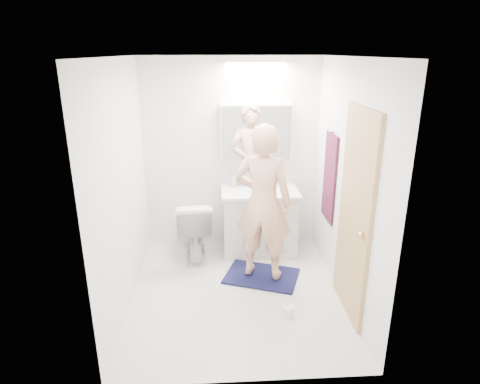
{
  "coord_description": "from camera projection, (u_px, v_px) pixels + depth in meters",
  "views": [
    {
      "loc": [
        -0.19,
        -3.76,
        2.45
      ],
      "look_at": [
        0.05,
        0.25,
        1.05
      ],
      "focal_mm": 30.41,
      "sensor_mm": 36.0,
      "label": 1
    }
  ],
  "objects": [
    {
      "name": "towel_hook",
      "position": [
        332.0,
        132.0,
        4.4
      ],
      "size": [
        0.07,
        0.02,
        0.02
      ],
      "primitive_type": "cylinder",
      "rotation": [
        0.0,
        1.57,
        0.0
      ],
      "color": "silver",
      "rests_on": "wall_right"
    },
    {
      "name": "ceiling",
      "position": [
        236.0,
        57.0,
        3.57
      ],
      "size": [
        2.5,
        2.5,
        0.0
      ],
      "primitive_type": "plane",
      "rotation": [
        3.14,
        0.0,
        0.0
      ],
      "color": "white",
      "rests_on": "floor"
    },
    {
      "name": "soap_bottle_a",
      "position": [
        233.0,
        179.0,
        5.11
      ],
      "size": [
        0.08,
        0.08,
        0.2
      ],
      "primitive_type": "imported",
      "rotation": [
        0.0,
        0.0,
        0.06
      ],
      "color": "#D4BC89",
      "rests_on": "countertop"
    },
    {
      "name": "wall_left",
      "position": [
        122.0,
        188.0,
        3.9
      ],
      "size": [
        0.0,
        2.5,
        2.5
      ],
      "primitive_type": "plane",
      "rotation": [
        1.57,
        0.0,
        1.57
      ],
      "color": "white",
      "rests_on": "floor"
    },
    {
      "name": "wall_back",
      "position": [
        231.0,
        155.0,
        5.14
      ],
      "size": [
        2.5,
        0.0,
        2.5
      ],
      "primitive_type": "plane",
      "rotation": [
        1.57,
        0.0,
        0.0
      ],
      "color": "white",
      "rests_on": "floor"
    },
    {
      "name": "sink_basin",
      "position": [
        260.0,
        188.0,
        5.04
      ],
      "size": [
        0.36,
        0.36,
        0.03
      ],
      "primitive_type": "cylinder",
      "color": "white",
      "rests_on": "countertop"
    },
    {
      "name": "toilet",
      "position": [
        194.0,
        228.0,
        5.0
      ],
      "size": [
        0.49,
        0.78,
        0.77
      ],
      "primitive_type": "imported",
      "rotation": [
        0.0,
        0.0,
        3.23
      ],
      "color": "white",
      "rests_on": "floor"
    },
    {
      "name": "countertop",
      "position": [
        260.0,
        192.0,
        5.02
      ],
      "size": [
        0.95,
        0.58,
        0.04
      ],
      "primitive_type": "cube",
      "color": "white",
      "rests_on": "vanity_cabinet"
    },
    {
      "name": "toilet_paper_roll",
      "position": [
        288.0,
        311.0,
        3.95
      ],
      "size": [
        0.11,
        0.11,
        0.1
      ],
      "primitive_type": "cylinder",
      "color": "white",
      "rests_on": "floor"
    },
    {
      "name": "door_knob",
      "position": [
        361.0,
        235.0,
        3.49
      ],
      "size": [
        0.06,
        0.06,
        0.06
      ],
      "primitive_type": "sphere",
      "color": "gold",
      "rests_on": "door"
    },
    {
      "name": "mirror_panel",
      "position": [
        256.0,
        134.0,
        4.92
      ],
      "size": [
        0.84,
        0.01,
        0.66
      ],
      "primitive_type": "cube",
      "color": "silver",
      "rests_on": "medicine_cabinet"
    },
    {
      "name": "towel",
      "position": [
        329.0,
        177.0,
        4.57
      ],
      "size": [
        0.02,
        0.42,
        1.0
      ],
      "primitive_type": "cube",
      "color": "#12143B",
      "rests_on": "wall_right"
    },
    {
      "name": "vanity_cabinet",
      "position": [
        259.0,
        222.0,
        5.16
      ],
      "size": [
        0.9,
        0.55,
        0.78
      ],
      "primitive_type": "cube",
      "color": "silver",
      "rests_on": "floor"
    },
    {
      "name": "door",
      "position": [
        355.0,
        216.0,
        3.76
      ],
      "size": [
        0.04,
        0.8,
        2.0
      ],
      "primitive_type": "cube",
      "color": "tan",
      "rests_on": "wall_right"
    },
    {
      "name": "faucet",
      "position": [
        258.0,
        179.0,
        5.2
      ],
      "size": [
        0.02,
        0.02,
        0.16
      ],
      "primitive_type": "cylinder",
      "color": "#B6B5BA",
      "rests_on": "countertop"
    },
    {
      "name": "medicine_cabinet",
      "position": [
        256.0,
        132.0,
        4.99
      ],
      "size": [
        0.88,
        0.14,
        0.7
      ],
      "primitive_type": "cube",
      "color": "white",
      "rests_on": "wall_back"
    },
    {
      "name": "bath_rug",
      "position": [
        262.0,
        276.0,
        4.64
      ],
      "size": [
        0.94,
        0.79,
        0.02
      ],
      "primitive_type": "cube",
      "rotation": [
        0.0,
        0.0,
        -0.35
      ],
      "color": "#121438",
      "rests_on": "floor"
    },
    {
      "name": "wall_front",
      "position": [
        246.0,
        243.0,
        2.78
      ],
      "size": [
        2.5,
        0.0,
        2.5
      ],
      "primitive_type": "plane",
      "rotation": [
        -1.57,
        0.0,
        0.0
      ],
      "color": "white",
      "rests_on": "floor"
    },
    {
      "name": "soap_bottle_b",
      "position": [
        241.0,
        179.0,
        5.14
      ],
      "size": [
        0.11,
        0.11,
        0.18
      ],
      "primitive_type": "imported",
      "rotation": [
        0.0,
        0.0,
        -0.6
      ],
      "color": "#5F8BCD",
      "rests_on": "countertop"
    },
    {
      "name": "person",
      "position": [
        263.0,
        203.0,
        4.35
      ],
      "size": [
        0.73,
        0.6,
        1.72
      ],
      "primitive_type": "imported",
      "rotation": [
        0.0,
        0.0,
        2.79
      ],
      "color": "#DCA384",
      "rests_on": "bath_rug"
    },
    {
      "name": "floor",
      "position": [
        237.0,
        292.0,
        4.36
      ],
      "size": [
        2.5,
        2.5,
        0.0
      ],
      "primitive_type": "plane",
      "color": "silver",
      "rests_on": "ground"
    },
    {
      "name": "wall_right",
      "position": [
        347.0,
        184.0,
        4.02
      ],
      "size": [
        0.0,
        2.5,
        2.5
      ],
      "primitive_type": "plane",
      "rotation": [
        1.57,
        0.0,
        -1.57
      ],
      "color": "white",
      "rests_on": "floor"
    },
    {
      "name": "toothbrush_cup",
      "position": [
        272.0,
        182.0,
        5.16
      ],
      "size": [
        0.12,
        0.12,
        0.09
      ],
      "primitive_type": "imported",
      "rotation": [
        0.0,
        0.0,
        -0.22
      ],
      "color": "#3B64B2",
      "rests_on": "countertop"
    }
  ]
}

